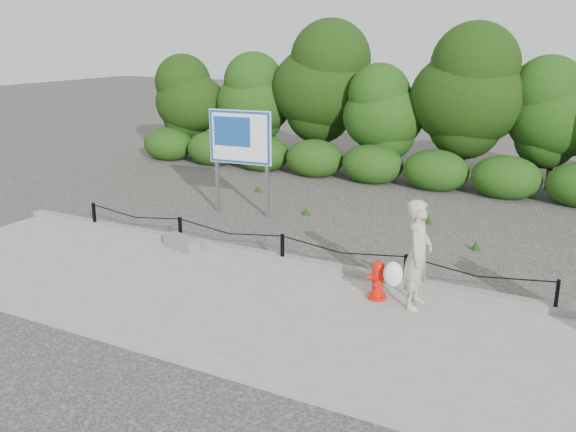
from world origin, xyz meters
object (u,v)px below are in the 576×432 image
(concrete_block, at_px, (181,242))
(advertising_sign, at_px, (240,142))
(pedestrian, at_px, (416,256))
(fire_hydrant, at_px, (378,280))

(concrete_block, relative_size, advertising_sign, 0.32)
(pedestrian, relative_size, concrete_block, 2.14)
(fire_hydrant, height_order, pedestrian, pedestrian)
(pedestrian, height_order, advertising_sign, advertising_sign)
(pedestrian, distance_m, concrete_block, 5.25)
(pedestrian, distance_m, advertising_sign, 6.63)
(concrete_block, distance_m, advertising_sign, 3.46)
(fire_hydrant, relative_size, advertising_sign, 0.27)
(advertising_sign, bearing_deg, fire_hydrant, -41.58)
(fire_hydrant, bearing_deg, concrete_block, 150.31)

